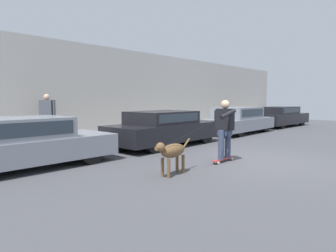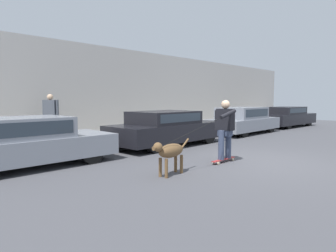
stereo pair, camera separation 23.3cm
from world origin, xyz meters
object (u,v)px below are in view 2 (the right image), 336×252
(skateboarder, at_px, (225,127))
(parked_car_3, at_px, (286,117))
(parked_car_2, at_px, (243,121))
(fire_hydrant, at_px, (195,128))
(dog, at_px, (170,152))
(pedestrian_with_bag, at_px, (50,116))
(parked_car_0, at_px, (29,143))
(parked_car_1, at_px, (167,128))

(skateboarder, bearing_deg, parked_car_3, -165.42)
(parked_car_2, relative_size, parked_car_3, 0.94)
(parked_car_2, bearing_deg, fire_hydrant, 164.02)
(dog, xyz_separation_m, fire_hydrant, (5.42, 3.74, -0.11))
(parked_car_3, distance_m, pedestrian_with_bag, 13.52)
(parked_car_0, xyz_separation_m, parked_car_1, (4.76, -0.00, 0.02))
(parked_car_1, relative_size, skateboarder, 1.59)
(parked_car_2, height_order, fire_hydrant, parked_car_2)
(skateboarder, bearing_deg, pedestrian_with_bag, -69.60)
(parked_car_2, relative_size, dog, 3.43)
(parked_car_3, distance_m, dog, 13.44)
(parked_car_0, xyz_separation_m, dog, (1.82, -3.01, -0.07))
(parked_car_3, xyz_separation_m, dog, (-13.10, -3.01, -0.07))
(parked_car_3, xyz_separation_m, fire_hydrant, (-7.68, 0.73, -0.18))
(parked_car_0, bearing_deg, parked_car_3, 0.73)
(parked_car_1, relative_size, pedestrian_with_bag, 2.68)
(dog, relative_size, fire_hydrant, 1.59)
(parked_car_2, bearing_deg, parked_car_3, -0.90)
(dog, bearing_deg, parked_car_2, -165.59)
(parked_car_2, distance_m, skateboarder, 6.89)
(fire_hydrant, bearing_deg, pedestrian_with_bag, 162.61)
(parked_car_2, xyz_separation_m, dog, (-8.14, -3.00, -0.10))
(dog, height_order, fire_hydrant, fire_hydrant)
(parked_car_2, relative_size, pedestrian_with_bag, 2.55)
(parked_car_2, xyz_separation_m, fire_hydrant, (-2.72, 0.73, -0.21))
(parked_car_3, distance_m, skateboarder, 11.54)
(dog, bearing_deg, parked_car_0, -64.58)
(skateboarder, height_order, pedestrian_with_bag, pedestrian_with_bag)
(parked_car_3, bearing_deg, parked_car_1, -177.72)
(parked_car_0, relative_size, parked_car_3, 0.88)
(parked_car_0, relative_size, parked_car_2, 0.94)
(parked_car_3, distance_m, fire_hydrant, 7.71)
(skateboarder, distance_m, fire_hydrant, 5.15)
(skateboarder, height_order, fire_hydrant, skateboarder)
(dog, distance_m, fire_hydrant, 6.59)
(pedestrian_with_bag, bearing_deg, fire_hydrant, -50.99)
(parked_car_2, bearing_deg, parked_car_0, 179.06)
(parked_car_1, height_order, parked_car_3, parked_car_1)
(parked_car_1, distance_m, pedestrian_with_bag, 4.01)
(parked_car_3, height_order, dog, parked_car_3)
(skateboarder, bearing_deg, parked_car_1, -108.00)
(dog, bearing_deg, parked_car_3, -172.91)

